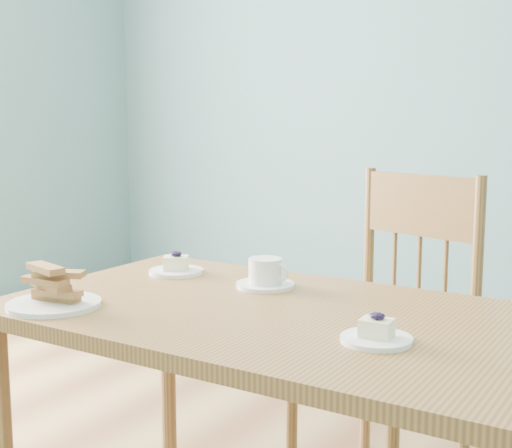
# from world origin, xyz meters

# --- Properties ---
(room) EXTENTS (5.01, 5.01, 2.71)m
(room) POSITION_xyz_m (0.00, 0.00, 1.35)
(room) COLOR olive
(room) RESTS_ON ground
(dining_table) EXTENTS (1.28, 0.75, 0.68)m
(dining_table) POSITION_xyz_m (0.39, -0.10, 0.61)
(dining_table) COLOR olive
(dining_table) RESTS_ON ground
(dining_chair) EXTENTS (0.52, 0.51, 0.95)m
(dining_chair) POSITION_xyz_m (0.41, 0.50, 0.48)
(dining_chair) COLOR olive
(dining_chair) RESTS_ON ground
(cheesecake_plate_near) EXTENTS (0.14, 0.14, 0.06)m
(cheesecake_plate_near) POSITION_xyz_m (0.66, -0.19, 0.69)
(cheesecake_plate_near) COLOR white
(cheesecake_plate_near) RESTS_ON dining_table
(cheesecake_plate_far) EXTENTS (0.15, 0.15, 0.06)m
(cheesecake_plate_far) POSITION_xyz_m (-0.05, 0.07, 0.70)
(cheesecake_plate_far) COLOR white
(cheesecake_plate_far) RESTS_ON dining_table
(coffee_cup) EXTENTS (0.15, 0.15, 0.07)m
(coffee_cup) POSITION_xyz_m (0.25, 0.07, 0.71)
(coffee_cup) COLOR white
(coffee_cup) RESTS_ON dining_table
(biscotti_plate) EXTENTS (0.21, 0.21, 0.10)m
(biscotti_plate) POSITION_xyz_m (-0.06, -0.35, 0.71)
(biscotti_plate) COLOR white
(biscotti_plate) RESTS_ON dining_table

